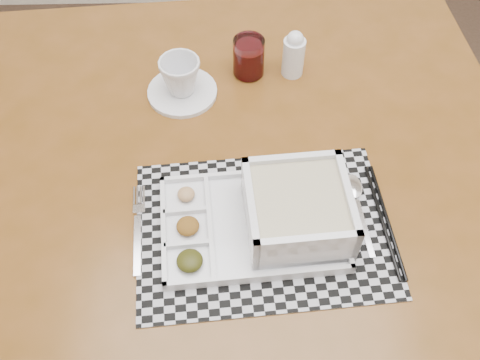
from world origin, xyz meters
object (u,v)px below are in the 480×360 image
dining_table (247,197)px  cup (180,76)px  juice_glass (249,59)px  serving_tray (284,215)px  creamer_bottle (294,54)px

dining_table → cup: cup is taller
juice_glass → serving_tray: bearing=-83.3°
dining_table → serving_tray: (0.06, -0.12, 0.12)m
dining_table → serving_tray: size_ratio=3.53×
juice_glass → creamer_bottle: bearing=-0.9°
serving_tray → creamer_bottle: bearing=82.9°
dining_table → cup: 0.29m
cup → juice_glass: 0.16m
juice_glass → cup: bearing=-157.0°
serving_tray → juice_glass: 0.40m
juice_glass → dining_table: bearing=-92.5°
juice_glass → creamer_bottle: 0.10m
dining_table → cup: bearing=121.5°
serving_tray → cup: 0.39m
cup → creamer_bottle: size_ratio=0.78×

